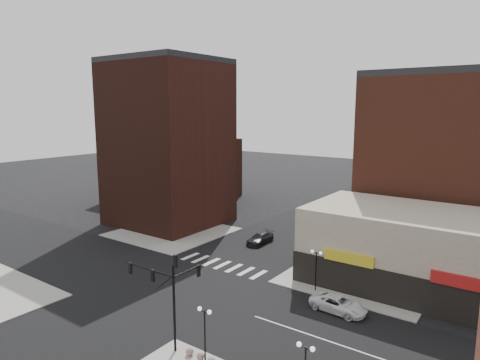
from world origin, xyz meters
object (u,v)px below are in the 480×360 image
Objects in this scene: white_suv at (339,304)px; street_lamp_se_b at (305,359)px; street_lamp_se_a at (205,321)px; traffic_signal at (168,286)px; dark_sedan_north at (260,238)px; street_lamp_ne at (316,260)px.

street_lamp_se_b is at bearing -162.21° from white_suv.
street_lamp_se_a is 0.80× the size of white_suv.
traffic_signal is 27.18m from dark_sedan_north.
street_lamp_ne is at bearing 113.63° from street_lamp_se_b.
street_lamp_ne is 16.42m from dark_sedan_north.
street_lamp_ne is at bearing -38.08° from dark_sedan_north.
dark_sedan_north is (-16.63, 12.52, -0.01)m from white_suv.
traffic_signal is 1.87× the size of street_lamp_se_a.
dark_sedan_north is (-19.98, 25.73, -2.58)m from street_lamp_se_b.
street_lamp_se_a is 28.50m from dark_sedan_north.
street_lamp_ne is at bearing 86.42° from street_lamp_se_a.
street_lamp_se_a is 16.03m from street_lamp_ne.
street_lamp_se_b is 32.67m from dark_sedan_north.
traffic_signal is 11.88m from street_lamp_se_b.
traffic_signal reaches higher than dark_sedan_north.
street_lamp_se_a is 8.00m from street_lamp_se_b.
street_lamp_se_b and street_lamp_ne have the same top height.
street_lamp_se_b is (8.00, 0.00, 0.00)m from street_lamp_se_a.
street_lamp_se_b reaches higher than white_suv.
street_lamp_se_b is (11.76, -0.17, -1.67)m from traffic_signal.
street_lamp_se_a is at bearing -2.57° from traffic_signal.
traffic_signal is 1.58× the size of dark_sedan_north.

